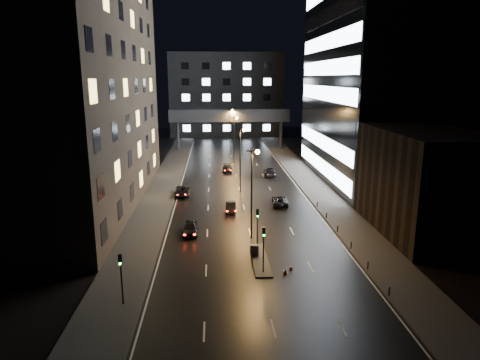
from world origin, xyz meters
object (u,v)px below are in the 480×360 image
at_px(car_toward_a, 280,201).
at_px(car_away_a, 190,228).
at_px(car_away_c, 183,191).
at_px(car_away_b, 231,207).
at_px(car_away_d, 227,168).
at_px(utility_cabinet, 255,250).
at_px(car_toward_b, 270,172).

bearing_deg(car_toward_a, car_away_a, 46.42).
bearing_deg(car_away_c, car_away_a, -82.87).
distance_m(car_away_b, car_away_d, 25.21).
height_order(car_toward_a, utility_cabinet, car_toward_a).
xyz_separation_m(car_away_a, utility_cabinet, (6.84, -6.72, -0.05)).
height_order(car_away_d, car_toward_a, car_away_d).
xyz_separation_m(car_away_b, car_away_d, (0.42, 25.20, -0.00)).
bearing_deg(car_away_c, utility_cabinet, -69.09).
relative_size(car_away_c, car_toward_a, 1.09).
relative_size(car_away_a, car_away_c, 0.86).
xyz_separation_m(car_away_c, car_toward_b, (15.22, 13.05, 0.06)).
xyz_separation_m(car_away_a, car_away_c, (-2.04, 16.76, -0.04)).
distance_m(car_away_c, car_toward_b, 20.05).
distance_m(car_away_a, car_away_b, 9.73).
bearing_deg(car_away_a, car_away_c, 96.35).
height_order(car_away_a, car_toward_a, car_away_a).
bearing_deg(car_toward_a, car_toward_b, -88.68).
bearing_deg(car_away_a, car_toward_b, 65.55).
bearing_deg(car_away_d, utility_cabinet, -87.72).
relative_size(car_away_c, car_away_d, 1.12).
bearing_deg(car_toward_b, car_away_b, 73.07).
distance_m(car_away_b, car_toward_b, 22.97).
xyz_separation_m(car_away_d, car_toward_b, (7.74, -3.73, 0.10)).
relative_size(car_away_a, car_toward_a, 0.94).
height_order(car_away_b, utility_cabinet, car_away_b).
bearing_deg(car_away_a, car_away_d, 80.19).
xyz_separation_m(car_away_a, car_toward_a, (12.16, 10.95, -0.09)).
distance_m(car_away_d, car_toward_a, 23.56).
bearing_deg(car_toward_b, utility_cabinet, 84.04).
xyz_separation_m(car_away_b, utility_cabinet, (1.82, -15.06, 0.03)).
distance_m(car_away_c, car_away_d, 18.38).
bearing_deg(utility_cabinet, car_away_b, 115.30).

